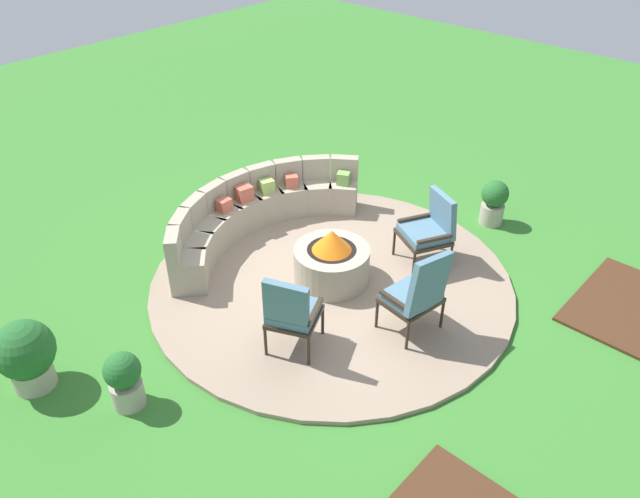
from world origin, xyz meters
name	(u,v)px	position (x,y,z in m)	size (l,w,h in m)	color
ground_plane	(331,283)	(0.00, 0.00, 0.00)	(24.00, 24.00, 0.00)	#387A2D
patio_circle	(331,281)	(0.00, 0.00, 0.03)	(4.69, 4.69, 0.06)	gray
mulch_bed_right	(630,307)	(2.11, -3.08, 0.02)	(1.71, 1.23, 0.04)	#472B19
fire_pit	(332,261)	(0.00, 0.00, 0.36)	(0.97, 0.97, 0.76)	#9E937F
curved_stone_bench	(255,214)	(0.11, 1.55, 0.39)	(3.40, 1.28, 0.81)	#9E937F
lounge_chair_front_left	(291,311)	(-1.27, -0.53, 0.61)	(0.75, 0.73, 1.07)	#2D2319
lounge_chair_front_right	(418,292)	(-0.09, -1.37, 0.63)	(0.70, 0.61, 1.14)	#2D2319
lounge_chair_back_left	(430,227)	(1.19, -0.67, 0.59)	(0.80, 0.81, 1.01)	#2D2319
potted_plant_0	(124,379)	(-2.94, 0.20, 0.35)	(0.38, 0.38, 0.67)	#A89E8E
potted_plant_1	(494,201)	(2.74, -0.78, 0.37)	(0.40, 0.40, 0.69)	#A89E8E
potted_plant_2	(26,354)	(-3.46, 1.17, 0.44)	(0.63, 0.63, 0.82)	#A89E8E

